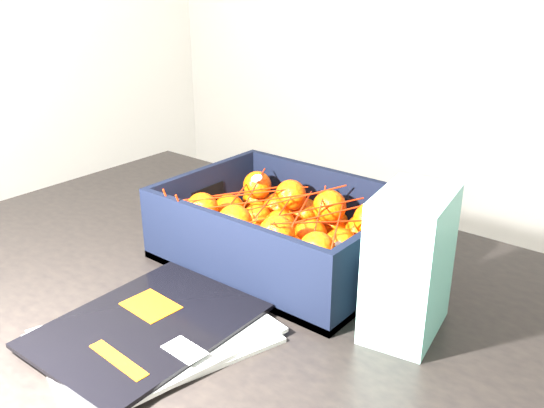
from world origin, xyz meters
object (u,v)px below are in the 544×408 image
Objects in this scene: produce_crate at (283,238)px; retail_carton at (409,264)px; table at (234,331)px; magazine_stack at (153,332)px.

retail_carton reaches higher than produce_crate.
produce_crate reaches higher than table.
retail_carton is at bearing 42.76° from magazine_stack.
magazine_stack is 1.67× the size of retail_carton.
table is 3.65× the size of magazine_stack.
produce_crate reaches higher than magazine_stack.
table is at bearing -179.96° from retail_carton.
magazine_stack is 0.88× the size of produce_crate.
produce_crate is (0.02, 0.10, 0.14)m from table.
table is 3.20× the size of produce_crate.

